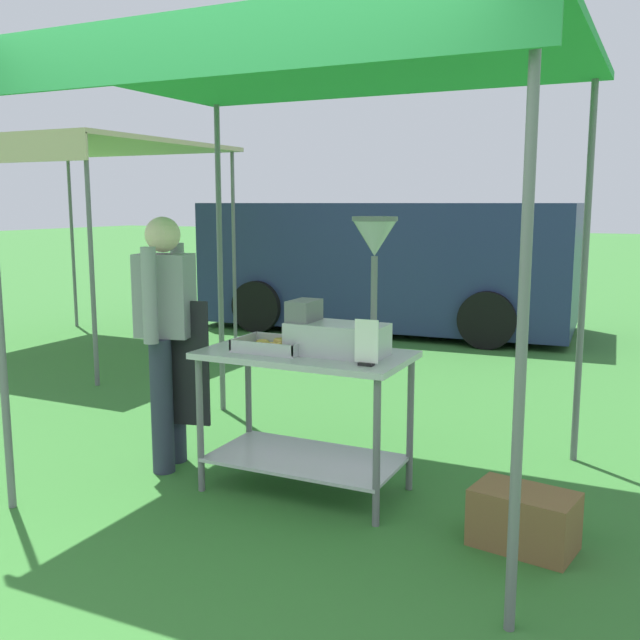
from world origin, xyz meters
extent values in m
plane|color=#33702D|center=(0.00, 6.00, 0.00)|extent=(70.00, 70.00, 0.00)
cylinder|color=slate|center=(1.33, 0.08, 1.22)|extent=(0.04, 0.04, 2.45)
cylinder|color=slate|center=(-1.44, 2.24, 1.22)|extent=(0.04, 0.04, 2.45)
cylinder|color=slate|center=(1.33, 2.24, 1.22)|extent=(0.04, 0.04, 2.45)
cube|color=#2D934C|center=(-0.06, 1.16, 2.47)|extent=(2.96, 2.36, 0.05)
cube|color=#2D934C|center=(-0.06, -0.01, 2.34)|extent=(2.96, 0.02, 0.24)
cube|color=#B7B7BC|center=(-0.06, 1.01, 0.82)|extent=(1.21, 0.65, 0.04)
cube|color=#B7B7BC|center=(-0.06, 1.01, 0.20)|extent=(1.11, 0.60, 0.02)
cylinder|color=slate|center=(-0.61, 0.74, 0.40)|extent=(0.04, 0.04, 0.81)
cylinder|color=slate|center=(0.50, 0.74, 0.40)|extent=(0.04, 0.04, 0.81)
cylinder|color=slate|center=(-0.61, 1.29, 0.40)|extent=(0.04, 0.04, 0.81)
cylinder|color=slate|center=(0.50, 1.29, 0.40)|extent=(0.04, 0.04, 0.81)
cube|color=#B7B7BC|center=(-0.24, 0.97, 0.85)|extent=(0.42, 0.30, 0.01)
cube|color=#B7B7BC|center=(-0.24, 0.82, 0.88)|extent=(0.42, 0.01, 0.06)
cube|color=#B7B7BC|center=(-0.24, 1.12, 0.88)|extent=(0.42, 0.01, 0.06)
cube|color=#B7B7BC|center=(-0.44, 0.97, 0.88)|extent=(0.01, 0.30, 0.06)
cube|color=#B7B7BC|center=(-0.04, 0.97, 0.88)|extent=(0.01, 0.30, 0.06)
torus|color=#EAB251|center=(-0.25, 1.05, 0.87)|extent=(0.10, 0.10, 0.02)
torus|color=#EAB251|center=(-0.34, 0.95, 0.87)|extent=(0.08, 0.08, 0.02)
torus|color=#EAB251|center=(-0.23, 0.93, 0.87)|extent=(0.10, 0.10, 0.02)
torus|color=#EAB251|center=(-0.38, 0.87, 0.87)|extent=(0.09, 0.09, 0.02)
torus|color=#EAB251|center=(-0.32, 1.01, 0.87)|extent=(0.10, 0.10, 0.02)
torus|color=#EAB251|center=(-0.12, 0.93, 0.87)|extent=(0.10, 0.10, 0.02)
torus|color=#EAB251|center=(-0.14, 1.06, 0.87)|extent=(0.10, 0.10, 0.02)
torus|color=#EAB251|center=(-0.31, 0.88, 0.87)|extent=(0.11, 0.11, 0.02)
torus|color=#EAB251|center=(-0.09, 1.01, 0.87)|extent=(0.10, 0.10, 0.02)
torus|color=#EAB251|center=(-0.18, 0.88, 0.87)|extent=(0.09, 0.09, 0.02)
torus|color=#EAB251|center=(-0.21, 0.94, 0.88)|extent=(0.08, 0.08, 0.02)
torus|color=#EAB251|center=(-0.37, 1.07, 0.87)|extent=(0.10, 0.10, 0.02)
torus|color=#EAB251|center=(-0.25, 1.06, 0.88)|extent=(0.08, 0.08, 0.02)
cube|color=#B7B7BC|center=(0.14, 1.03, 0.93)|extent=(0.56, 0.28, 0.18)
cube|color=slate|center=(-0.07, 1.03, 1.08)|extent=(0.14, 0.22, 0.12)
cylinder|color=slate|center=(0.36, 1.03, 1.21)|extent=(0.04, 0.04, 0.39)
cone|color=#B7B7BC|center=(0.36, 1.03, 1.50)|extent=(0.24, 0.24, 0.19)
cylinder|color=slate|center=(0.36, 1.03, 1.61)|extent=(0.25, 0.25, 0.02)
cube|color=black|center=(0.40, 0.84, 0.85)|extent=(0.08, 0.05, 0.02)
cube|color=white|center=(0.40, 0.84, 0.97)|extent=(0.13, 0.01, 0.23)
cylinder|color=#2D3347|center=(-1.05, 1.09, 0.43)|extent=(0.14, 0.14, 0.86)
cylinder|color=#2D3347|center=(-1.01, 0.89, 0.43)|extent=(0.14, 0.14, 0.86)
cube|color=gray|center=(-1.03, 0.99, 1.12)|extent=(0.38, 0.30, 0.52)
cube|color=black|center=(-0.91, 1.02, 0.69)|extent=(0.32, 0.10, 0.80)
cylinder|color=gray|center=(-1.08, 1.20, 1.15)|extent=(0.11, 0.11, 0.58)
cylinder|color=gray|center=(-0.98, 0.78, 1.15)|extent=(0.11, 0.11, 0.58)
sphere|color=beige|center=(-1.03, 0.99, 1.50)|extent=(0.22, 0.22, 0.22)
cube|color=brown|center=(1.25, 0.83, 0.15)|extent=(0.54, 0.38, 0.29)
cube|color=navy|center=(-1.60, 6.60, 0.89)|extent=(4.95, 2.18, 1.60)
cube|color=#1E2833|center=(0.28, 6.72, 1.29)|extent=(0.20, 1.62, 0.70)
cylinder|color=black|center=(-0.16, 7.62, 0.34)|extent=(0.69, 0.28, 0.68)
cylinder|color=black|center=(-0.05, 5.76, 0.34)|extent=(0.69, 0.28, 0.68)
cylinder|color=black|center=(-3.16, 7.44, 0.34)|extent=(0.69, 0.28, 0.68)
cylinder|color=black|center=(-3.05, 5.58, 0.34)|extent=(0.69, 0.28, 0.68)
cylinder|color=slate|center=(-2.95, 2.42, 1.15)|extent=(0.04, 0.04, 2.29)
cylinder|color=slate|center=(-5.54, 4.85, 1.15)|extent=(0.04, 0.04, 2.29)
cylinder|color=slate|center=(-2.95, 4.85, 1.15)|extent=(0.04, 0.04, 2.29)
cube|color=#CCB78E|center=(-4.24, 3.64, 2.32)|extent=(2.79, 2.63, 0.05)
camera|label=1|loc=(1.80, -2.67, 1.69)|focal=40.79mm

